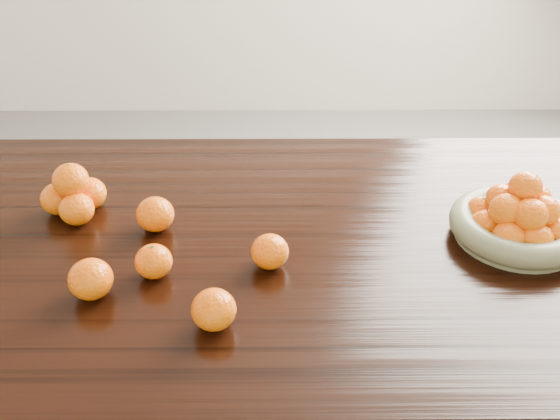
{
  "coord_description": "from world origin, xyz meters",
  "views": [
    {
      "loc": [
        0.0,
        -1.14,
        1.53
      ],
      "look_at": [
        0.01,
        -0.02,
        0.83
      ],
      "focal_mm": 40.0,
      "sensor_mm": 36.0,
      "label": 1
    }
  ],
  "objects_px": {
    "fruit_bowl": "(519,220)",
    "loose_orange_0": "(154,261)",
    "orange_pyramid": "(74,195)",
    "dining_table": "(275,268)"
  },
  "relations": [
    {
      "from": "dining_table",
      "to": "fruit_bowl",
      "type": "xyz_separation_m",
      "value": [
        0.53,
        -0.01,
        0.14
      ]
    },
    {
      "from": "dining_table",
      "to": "orange_pyramid",
      "type": "xyz_separation_m",
      "value": [
        -0.46,
        0.09,
        0.14
      ]
    },
    {
      "from": "fruit_bowl",
      "to": "loose_orange_0",
      "type": "bearing_deg",
      "value": -170.6
    },
    {
      "from": "dining_table",
      "to": "orange_pyramid",
      "type": "distance_m",
      "value": 0.49
    },
    {
      "from": "orange_pyramid",
      "to": "loose_orange_0",
      "type": "height_order",
      "value": "orange_pyramid"
    },
    {
      "from": "loose_orange_0",
      "to": "orange_pyramid",
      "type": "bearing_deg",
      "value": 133.26
    },
    {
      "from": "dining_table",
      "to": "loose_orange_0",
      "type": "height_order",
      "value": "loose_orange_0"
    },
    {
      "from": "fruit_bowl",
      "to": "loose_orange_0",
      "type": "xyz_separation_m",
      "value": [
        -0.77,
        -0.13,
        -0.01
      ]
    },
    {
      "from": "orange_pyramid",
      "to": "loose_orange_0",
      "type": "bearing_deg",
      "value": -46.74
    },
    {
      "from": "fruit_bowl",
      "to": "orange_pyramid",
      "type": "bearing_deg",
      "value": 173.81
    }
  ]
}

